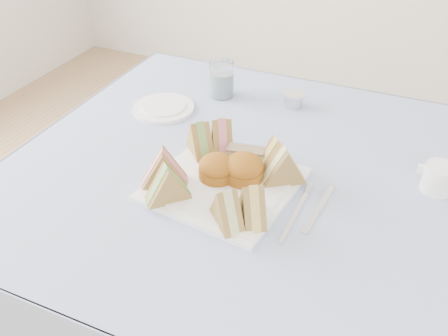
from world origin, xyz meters
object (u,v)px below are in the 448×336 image
at_px(table, 232,271).
at_px(creamer_jug, 439,178).
at_px(serving_plate, 224,184).
at_px(water_glass, 222,79).

height_order(table, creamer_jug, creamer_jug).
height_order(serving_plate, water_glass, water_glass).
bearing_deg(serving_plate, creamer_jug, 29.48).
xyz_separation_m(serving_plate, water_glass, (-0.18, 0.40, 0.05)).
bearing_deg(creamer_jug, table, -167.65).
xyz_separation_m(table, serving_plate, (0.02, -0.09, 0.38)).
xyz_separation_m(table, water_glass, (-0.16, 0.30, 0.43)).
bearing_deg(water_glass, serving_plate, -65.48).
xyz_separation_m(water_glass, creamer_jug, (0.61, -0.22, -0.02)).
bearing_deg(water_glass, creamer_jug, -19.96).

